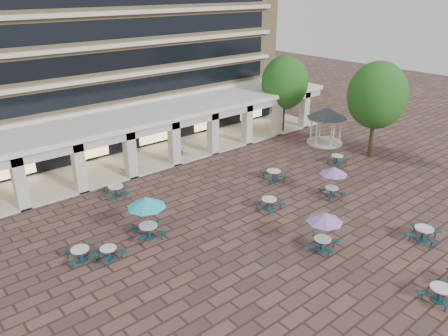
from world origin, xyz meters
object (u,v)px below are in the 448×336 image
Objects in this scene: picnic_table_1 at (440,293)px; planter_right at (181,154)px; planter_left at (131,169)px; gazebo at (327,117)px.

planter_right is (0.90, 23.70, 0.05)m from picnic_table_1.
planter_left reaches higher than picnic_table_1.
gazebo is 2.57× the size of planter_left.
planter_left is at bearing 163.65° from gazebo.
planter_right is (5.00, 0.00, 0.06)m from planter_left.
gazebo reaches higher than planter_right.
planter_right is (-13.40, 5.40, -2.18)m from gazebo.
planter_right reaches higher than planter_left.
picnic_table_1 is at bearing -128.00° from gazebo.
gazebo is 19.31m from planter_left.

